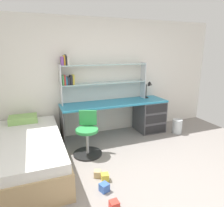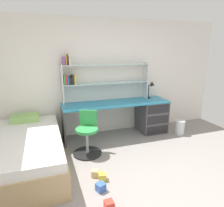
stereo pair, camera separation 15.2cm
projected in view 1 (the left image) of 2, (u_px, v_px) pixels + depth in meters
The scene contains 12 objects.
ground_plane at pixel (162, 197), 2.68m from camera, with size 5.59×5.79×0.02m, color gray.
room_shell at pixel (53, 92), 3.02m from camera, with size 5.59×5.79×2.50m.
desk at pixel (141, 114), 4.71m from camera, with size 2.31×0.61×0.76m.
bookshelf_hutch at pixel (94, 75), 4.29m from camera, with size 1.89×0.22×1.01m.
desk_lamp at pixel (149, 87), 4.75m from camera, with size 0.20×0.17×0.38m.
swivel_chair at pixel (87, 138), 3.70m from camera, with size 0.52×0.52×0.79m.
bed_platform at pixel (24, 153), 3.24m from camera, with size 1.20×2.08×0.65m.
waste_bin at pixel (177, 126), 4.68m from camera, with size 0.22×0.22×0.32m, color silver.
toy_block_yellow_0 at pixel (105, 177), 2.99m from camera, with size 0.11×0.11×0.11m, color gold.
toy_block_blue_1 at pixel (104, 187), 2.76m from camera, with size 0.11×0.11×0.11m, color #3860B7.
toy_block_red_2 at pixel (114, 205), 2.45m from camera, with size 0.11×0.11×0.11m, color red.
toy_block_natural_3 at pixel (98, 174), 3.08m from camera, with size 0.10×0.10×0.10m, color tan.
Camera 1 is at (-1.44, -1.89, 1.85)m, focal length 32.92 mm.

